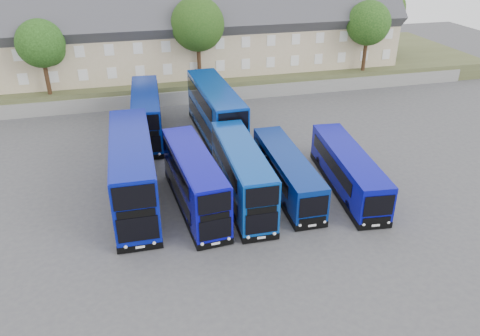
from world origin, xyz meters
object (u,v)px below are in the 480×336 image
dd_front_left (133,173)px  tree_far (385,10)px  tree_west (42,45)px  coach_east_a (287,173)px  dd_front_mid (194,182)px  tree_mid (199,26)px  tree_east (369,25)px

dd_front_left → tree_far: bearing=39.7°
dd_front_left → tree_west: 22.60m
coach_east_a → tree_far: 37.89m
tree_far → dd_front_mid: bearing=-135.9°
coach_east_a → tree_west: 29.19m
dd_front_mid → tree_west: tree_west is taller
dd_front_mid → tree_west: bearing=112.2°
dd_front_left → tree_west: size_ratio=1.60×
tree_west → tree_far: 42.58m
dd_front_left → tree_west: (-7.41, 20.83, 4.67)m
tree_west → dd_front_left: bearing=-70.4°
tree_mid → tree_east: 20.02m
dd_front_mid → tree_far: bearing=39.5°
tree_west → tree_east: bearing=0.0°
tree_west → tree_east: (36.00, 0.00, 0.34)m
dd_front_left → coach_east_a: bearing=-4.9°
coach_east_a → tree_west: size_ratio=1.42×
dd_front_mid → tree_mid: bearing=74.2°
dd_front_mid → tree_mid: (4.58, 23.09, 6.06)m
coach_east_a → tree_west: tree_west is taller
dd_front_left → dd_front_mid: dd_front_left is taller
coach_east_a → tree_east: 28.77m
tree_west → tree_mid: (16.00, 0.50, 1.02)m
dd_front_mid → tree_east: (24.58, 22.59, 5.39)m
tree_far → tree_west: bearing=-170.5°
coach_east_a → tree_mid: tree_mid is taller
coach_east_a → tree_mid: size_ratio=1.18×
tree_east → tree_far: bearing=49.4°
dd_front_left → coach_east_a: 11.09m
tree_west → tree_east: tree_east is taller
dd_front_left → tree_mid: (8.59, 21.33, 5.68)m
dd_front_left → tree_east: 35.73m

